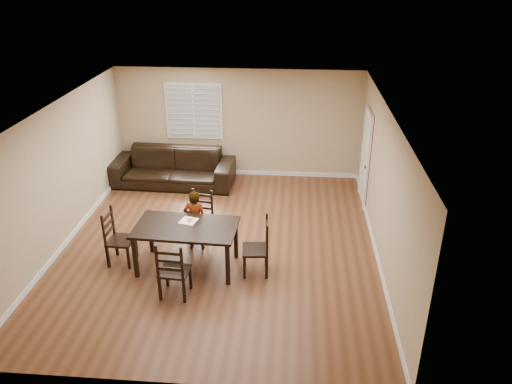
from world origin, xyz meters
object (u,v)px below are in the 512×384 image
chair_left (114,239)px  chair_right (263,248)px  child (195,220)px  sofa (173,168)px  chair_near (202,216)px  dining_table (186,231)px  chair_far (172,274)px  donut (190,220)px

chair_left → chair_right: chair_right is taller
chair_left → chair_right: size_ratio=0.99×
child → sofa: size_ratio=0.41×
child → chair_right: bearing=153.3°
chair_near → dining_table: bearing=-84.0°
dining_table → child: 0.66m
chair_near → chair_right: size_ratio=0.93×
chair_right → sofa: bearing=-150.6°
chair_right → sofa: (-2.44, 3.60, -0.05)m
chair_far → sofa: 4.61m
dining_table → sofa: 3.73m
chair_far → sofa: (-1.04, 4.49, -0.04)m
chair_right → child: size_ratio=0.87×
dining_table → chair_far: size_ratio=1.75×
chair_right → child: 1.50m
child → donut: (0.00, -0.45, 0.25)m
chair_near → sofa: size_ratio=0.34×
donut → chair_near: bearing=87.8°
chair_left → chair_right: bearing=-90.1°
chair_left → donut: bearing=-82.1°
chair_right → chair_left: bearing=-97.2°
dining_table → chair_left: (-1.35, 0.06, -0.27)m
chair_left → child: size_ratio=0.87×
donut → sofa: (-1.12, 3.35, -0.43)m
chair_near → chair_far: chair_far is taller
chair_far → child: 1.59m
dining_table → chair_left: size_ratio=1.74×
chair_near → sofa: 2.70m
dining_table → child: bearing=90.0°
chair_near → chair_right: bearing=-32.8°
chair_far → child: child is taller
child → donut: 0.51m
chair_near → donut: 1.01m
chair_right → chair_near: bearing=-137.1°
chair_far → chair_near: bearing=-89.1°
chair_near → donut: (-0.04, -0.92, 0.41)m
sofa → chair_near: bearing=-62.5°
dining_table → donut: bearing=83.7°
chair_right → donut: chair_right is taller
chair_near → chair_right: (1.28, -1.17, 0.03)m
dining_table → child: (0.03, 0.64, -0.14)m
dining_table → chair_left: bearing=-180.0°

